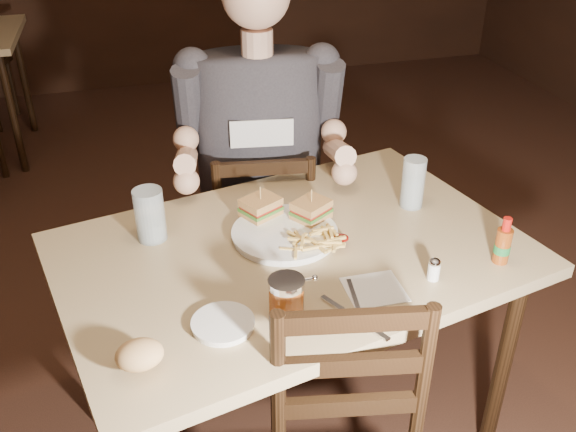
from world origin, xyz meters
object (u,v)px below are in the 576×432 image
object	(u,v)px
glass_right	(413,183)
hot_sauce	(504,240)
diner	(260,118)
side_plate	(223,325)
chair_far	(262,239)
glass_left	(150,215)
main_table	(293,271)
dinner_plate	(285,235)
syrup_dispenser	(286,299)

from	to	relation	value
glass_right	hot_sauce	distance (m)	0.36
diner	side_plate	size ratio (longest dim) A/B	6.88
chair_far	glass_left	world-z (taller)	glass_left
main_table	dinner_plate	bearing A→B (deg)	95.14
chair_far	dinner_plate	world-z (taller)	chair_far
side_plate	glass_right	bearing A→B (deg)	30.90
dinner_plate	glass_left	world-z (taller)	glass_left
glass_left	glass_right	distance (m)	0.80
glass_right	hot_sauce	xyz separation A→B (m)	(0.10, -0.35, -0.01)
glass_left	syrup_dispenser	bearing A→B (deg)	-58.41
glass_right	syrup_dispenser	bearing A→B (deg)	-141.63
glass_left	main_table	bearing A→B (deg)	-23.98
chair_far	glass_right	bearing A→B (deg)	138.54
syrup_dispenser	side_plate	bearing A→B (deg)	164.68
glass_right	chair_far	bearing A→B (deg)	129.44
main_table	dinner_plate	distance (m)	0.11
glass_left	hot_sauce	size ratio (longest dim) A/B	1.13
main_table	side_plate	xyz separation A→B (m)	(-0.25, -0.27, 0.08)
main_table	chair_far	world-z (taller)	chair_far
diner	dinner_plate	size ratio (longest dim) A/B	3.40
hot_sauce	diner	bearing A→B (deg)	122.84
dinner_plate	glass_right	size ratio (longest dim) A/B	1.84
syrup_dispenser	main_table	bearing A→B (deg)	58.86
chair_far	dinner_plate	xyz separation A→B (m)	(-0.05, -0.53, 0.35)
diner	glass_right	size ratio (longest dim) A/B	6.27
glass_right	glass_left	bearing A→B (deg)	177.66
dinner_plate	glass_left	distance (m)	0.39
main_table	glass_left	size ratio (longest dim) A/B	9.13
hot_sauce	side_plate	xyz separation A→B (m)	(-0.78, -0.06, -0.06)
glass_left	hot_sauce	distance (m)	0.98
syrup_dispenser	side_plate	size ratio (longest dim) A/B	0.76
main_table	syrup_dispenser	bearing A→B (deg)	-109.34
hot_sauce	syrup_dispenser	size ratio (longest dim) A/B	1.22
side_plate	diner	bearing A→B (deg)	70.15
glass_right	syrup_dispenser	size ratio (longest dim) A/B	1.44
main_table	glass_right	distance (m)	0.47
diner	hot_sauce	size ratio (longest dim) A/B	7.37
diner	chair_far	bearing A→B (deg)	90.00
diner	dinner_plate	xyz separation A→B (m)	(-0.05, -0.48, -0.17)
chair_far	glass_left	size ratio (longest dim) A/B	5.42
main_table	dinner_plate	xyz separation A→B (m)	(-0.01, 0.06, 0.08)
dinner_plate	glass_left	size ratio (longest dim) A/B	1.91
glass_right	syrup_dispenser	distance (m)	0.67
chair_far	side_plate	world-z (taller)	chair_far
chair_far	glass_right	world-z (taller)	glass_right
dinner_plate	hot_sauce	size ratio (longest dim) A/B	2.17
syrup_dispenser	dinner_plate	bearing A→B (deg)	63.16
main_table	diner	bearing A→B (deg)	85.70
chair_far	diner	size ratio (longest dim) A/B	0.83
glass_left	syrup_dispenser	size ratio (longest dim) A/B	1.38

